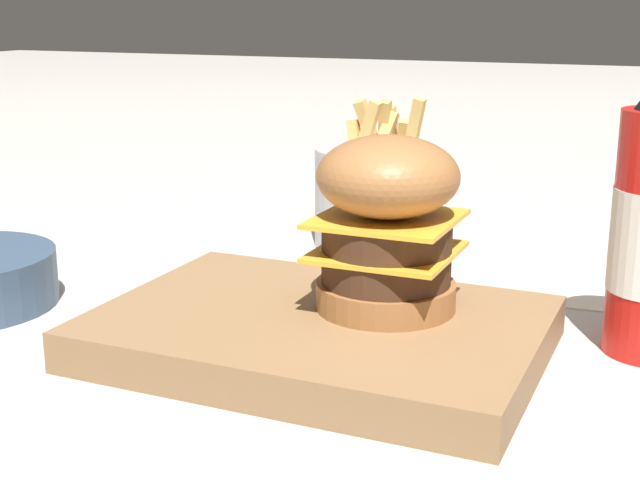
% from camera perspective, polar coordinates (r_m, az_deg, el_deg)
% --- Properties ---
extents(ground_plane, '(6.00, 6.00, 0.00)m').
position_cam_1_polar(ground_plane, '(0.58, 5.33, -7.78)').
color(ground_plane, '#B7B2A8').
extents(serving_board, '(0.29, 0.20, 0.03)m').
position_cam_1_polar(serving_board, '(0.59, -0.00, -5.96)').
color(serving_board, olive).
rests_on(serving_board, ground_plane).
extents(burger, '(0.09, 0.09, 0.12)m').
position_cam_1_polar(burger, '(0.58, 4.31, 1.15)').
color(burger, '#9E6638').
rests_on(burger, serving_board).
extents(fries_basket, '(0.11, 0.11, 0.14)m').
position_cam_1_polar(fries_basket, '(0.84, 3.58, 2.90)').
color(fries_basket, '#B7B7BC').
rests_on(fries_basket, ground_plane).
extents(parchment_square, '(0.12, 0.12, 0.00)m').
position_cam_1_polar(parchment_square, '(0.75, 18.64, -3.11)').
color(parchment_square, beige).
rests_on(parchment_square, ground_plane).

